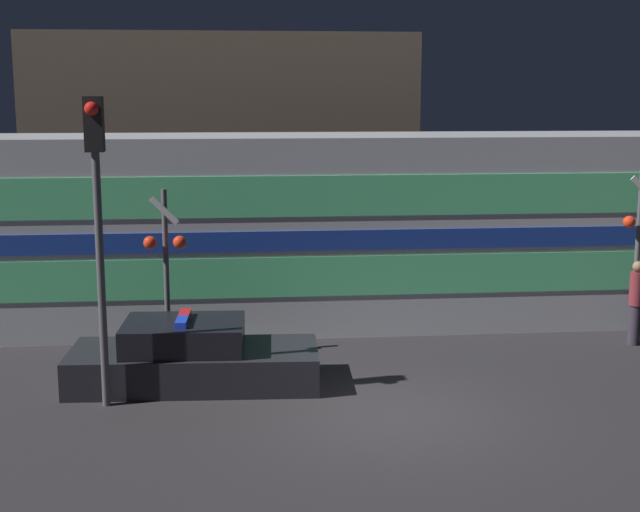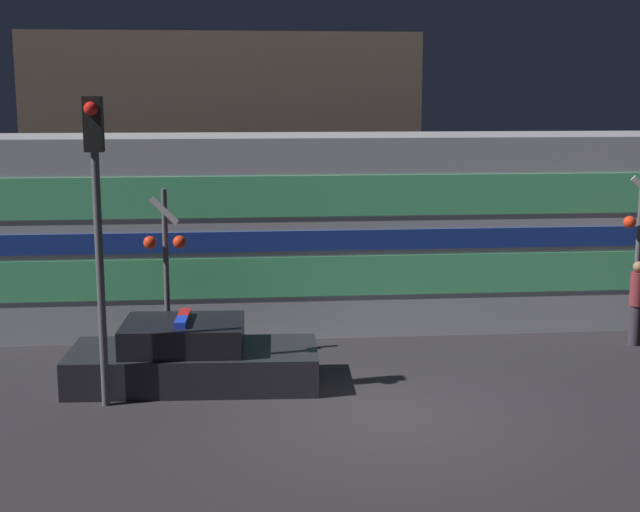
{
  "view_description": "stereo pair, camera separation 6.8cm",
  "coord_description": "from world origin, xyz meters",
  "views": [
    {
      "loc": [
        -2.57,
        -14.02,
        5.31
      ],
      "look_at": [
        -0.78,
        4.13,
        1.97
      ],
      "focal_mm": 50.0,
      "sensor_mm": 36.0,
      "label": 1
    },
    {
      "loc": [
        -2.5,
        -14.03,
        5.31
      ],
      "look_at": [
        -0.78,
        4.13,
        1.97
      ],
      "focal_mm": 50.0,
      "sensor_mm": 36.0,
      "label": 2
    }
  ],
  "objects": [
    {
      "name": "traffic_light_corner",
      "position": [
        -4.81,
        0.92,
        3.62
      ],
      "size": [
        0.3,
        0.46,
        5.26
      ],
      "color": "#4C4C51",
      "rests_on": "ground_plane"
    },
    {
      "name": "building_left",
      "position": [
        -2.83,
        14.89,
        3.54
      ],
      "size": [
        11.7,
        5.16,
        7.07
      ],
      "color": "brown",
      "rests_on": "ground_plane"
    },
    {
      "name": "pedestrian",
      "position": [
        5.94,
        3.68,
        0.93
      ],
      "size": [
        0.31,
        0.31,
        1.82
      ],
      "color": "#2D2833",
      "rests_on": "ground_plane"
    },
    {
      "name": "police_car",
      "position": [
        -3.37,
        1.93,
        0.49
      ],
      "size": [
        4.62,
        2.05,
        1.32
      ],
      "rotation": [
        0.0,
        0.0,
        -0.05
      ],
      "color": "black",
      "rests_on": "ground_plane"
    },
    {
      "name": "ground_plane",
      "position": [
        0.0,
        0.0,
        0.0
      ],
      "size": [
        120.0,
        120.0,
        0.0
      ],
      "primitive_type": "plane",
      "color": "#262326"
    },
    {
      "name": "crossing_signal_far",
      "position": [
        -3.91,
        3.49,
        2.08
      ],
      "size": [
        0.84,
        0.32,
        3.46
      ],
      "color": "#4C4C51",
      "rests_on": "ground_plane"
    },
    {
      "name": "train",
      "position": [
        1.77,
        6.33,
        2.19
      ],
      "size": [
        21.15,
        3.13,
        4.37
      ],
      "color": "#B7BABF",
      "rests_on": "ground_plane"
    },
    {
      "name": "crossing_signal_near",
      "position": [
        5.99,
        3.83,
        2.25
      ],
      "size": [
        0.84,
        0.32,
        3.78
      ],
      "color": "#4C4C51",
      "rests_on": "ground_plane"
    }
  ]
}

